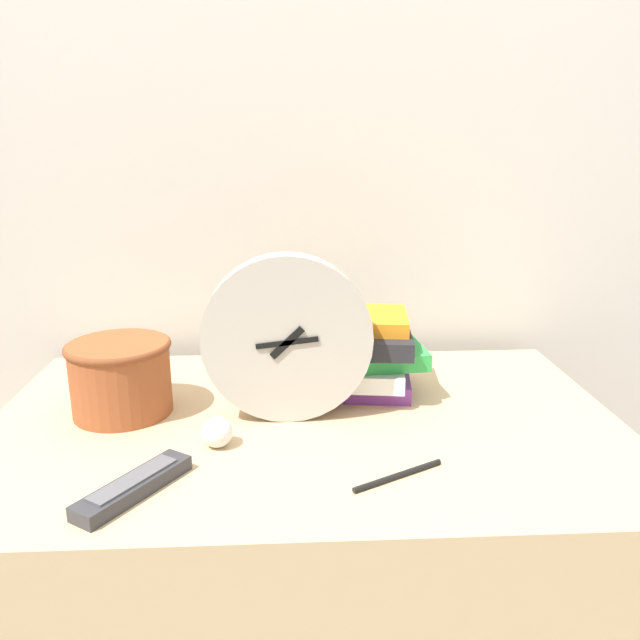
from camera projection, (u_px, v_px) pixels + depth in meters
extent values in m
cube|color=beige|center=(297.00, 110.00, 1.26)|extent=(6.00, 0.04, 2.40)
cube|color=tan|center=(307.00, 599.00, 1.12)|extent=(1.03, 0.65, 0.70)
cylinder|color=#B7B2A8|center=(287.00, 338.00, 0.99)|extent=(0.27, 0.04, 0.27)
cylinder|color=silver|center=(287.00, 341.00, 0.98)|extent=(0.24, 0.01, 0.24)
cube|color=black|center=(287.00, 342.00, 0.97)|extent=(0.06, 0.01, 0.05)
cube|color=black|center=(287.00, 342.00, 0.97)|extent=(0.10, 0.01, 0.02)
cylinder|color=black|center=(287.00, 342.00, 0.97)|extent=(0.01, 0.01, 0.01)
cube|color=#7A3899|center=(350.00, 382.00, 1.14)|extent=(0.23, 0.17, 0.03)
cube|color=white|center=(340.00, 368.00, 1.12)|extent=(0.25, 0.21, 0.03)
cube|color=green|center=(355.00, 354.00, 1.10)|extent=(0.25, 0.16, 0.03)
cube|color=#232328|center=(348.00, 337.00, 1.10)|extent=(0.23, 0.19, 0.03)
cube|color=orange|center=(345.00, 320.00, 1.10)|extent=(0.23, 0.16, 0.03)
cylinder|color=#994C28|center=(121.00, 378.00, 1.03)|extent=(0.16, 0.16, 0.12)
torus|color=brown|center=(118.00, 346.00, 1.01)|extent=(0.17, 0.17, 0.01)
cube|color=#333338|center=(134.00, 487.00, 0.80)|extent=(0.13, 0.17, 0.02)
cube|color=#59595E|center=(133.00, 479.00, 0.80)|extent=(0.10, 0.12, 0.00)
sphere|color=white|center=(217.00, 432.00, 0.92)|extent=(0.05, 0.05, 0.05)
cylinder|color=black|center=(398.00, 475.00, 0.84)|extent=(0.13, 0.08, 0.01)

